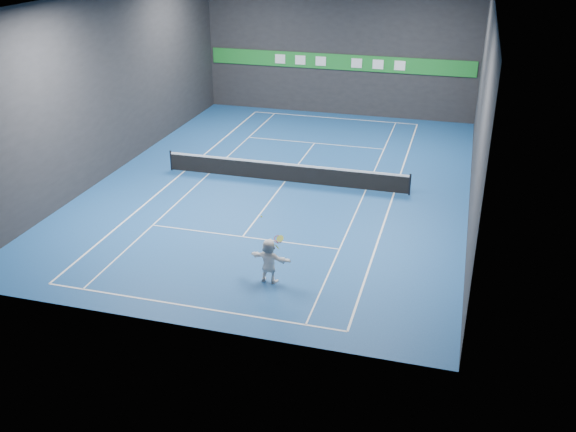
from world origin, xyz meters
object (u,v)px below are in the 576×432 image
(player, at_px, (269,261))
(tennis_net, at_px, (285,172))
(tennis_ball, at_px, (261,217))
(tennis_racket, at_px, (278,240))

(player, bearing_deg, tennis_net, -69.26)
(player, relative_size, tennis_net, 0.14)
(tennis_ball, distance_m, tennis_racket, 1.03)
(player, bearing_deg, tennis_ball, -27.87)
(tennis_net, relative_size, tennis_racket, 21.88)
(tennis_ball, bearing_deg, tennis_net, 100.97)
(tennis_ball, xyz_separation_m, tennis_racket, (0.68, -0.20, -0.75))
(tennis_net, bearing_deg, tennis_racket, -75.38)
(player, relative_size, tennis_ball, 27.17)
(tennis_net, bearing_deg, tennis_ball, -79.03)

